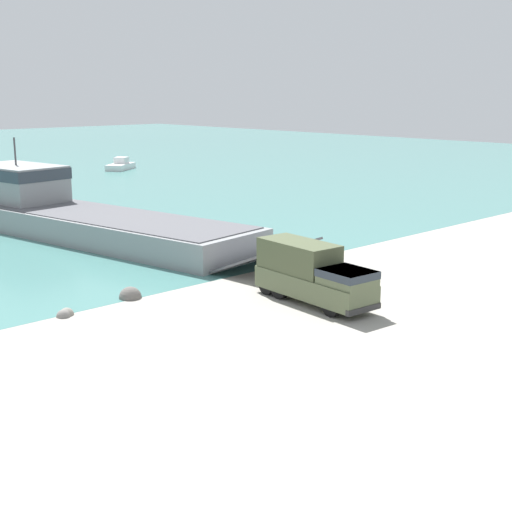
{
  "coord_description": "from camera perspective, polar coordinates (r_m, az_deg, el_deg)",
  "views": [
    {
      "loc": [
        -30.94,
        -26.35,
        11.54
      ],
      "look_at": [
        -2.39,
        4.27,
        1.8
      ],
      "focal_mm": 50.0,
      "sensor_mm": 36.0,
      "label": 1
    }
  ],
  "objects": [
    {
      "name": "shoreline_rock_a",
      "position": [
        41.34,
        -10.02,
        -3.32
      ],
      "size": [
        1.3,
        1.3,
        1.3
      ],
      "primitive_type": "sphere",
      "color": "#66605B",
      "rests_on": "ground_plane"
    },
    {
      "name": "moored_boat_a",
      "position": [
        109.38,
        -10.78,
        7.13
      ],
      "size": [
        6.19,
        5.33,
        1.83
      ],
      "rotation": [
        0.0,
        0.0,
        2.17
      ],
      "color": "white",
      "rests_on": "ground_plane"
    },
    {
      "name": "soldier_on_ramp",
      "position": [
        42.13,
        6.64,
        -1.46
      ],
      "size": [
        0.47,
        0.31,
        1.76
      ],
      "rotation": [
        0.0,
        0.0,
        1.73
      ],
      "color": "#566042",
      "rests_on": "ground_plane"
    },
    {
      "name": "ground_plane",
      "position": [
        42.25,
        6.34,
        -2.84
      ],
      "size": [
        240.0,
        240.0,
        0.0
      ],
      "primitive_type": "plane",
      "color": "#9E998E"
    },
    {
      "name": "landing_craft",
      "position": [
        60.45,
        -14.46,
        3.43
      ],
      "size": [
        12.05,
        35.3,
        7.59
      ],
      "rotation": [
        0.0,
        0.0,
        0.15
      ],
      "color": "gray",
      "rests_on": "ground_plane"
    },
    {
      "name": "shoreline_rock_c",
      "position": [
        39.0,
        -14.91,
        -4.57
      ],
      "size": [
        0.78,
        0.78,
        0.78
      ],
      "primitive_type": "sphere",
      "color": "gray",
      "rests_on": "ground_plane"
    },
    {
      "name": "military_truck",
      "position": [
        39.6,
        4.53,
        -1.43
      ],
      "size": [
        2.99,
        7.85,
        3.28
      ],
      "rotation": [
        0.0,
        0.0,
        -1.65
      ],
      "color": "#566042",
      "rests_on": "ground_plane"
    },
    {
      "name": "shoreline_rock_b",
      "position": [
        38.73,
        -15.15,
        -4.71
      ],
      "size": [
        0.75,
        0.75,
        0.75
      ],
      "primitive_type": "sphere",
      "color": "gray",
      "rests_on": "ground_plane"
    }
  ]
}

